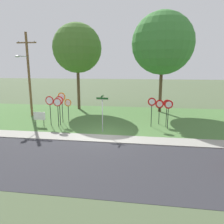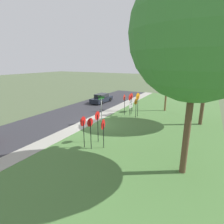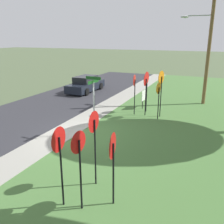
% 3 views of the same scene
% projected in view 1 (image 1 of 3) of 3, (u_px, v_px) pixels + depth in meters
% --- Properties ---
extents(ground_plane, '(160.00, 160.00, 0.00)m').
position_uv_depth(ground_plane, '(104.00, 135.00, 16.27)').
color(ground_plane, '#4C5B3D').
extents(road_asphalt, '(44.00, 6.40, 0.01)m').
position_uv_depth(road_asphalt, '(88.00, 162.00, 11.63)').
color(road_asphalt, '#2D2D33').
rests_on(road_asphalt, ground_plane).
extents(sidewalk_strip, '(44.00, 1.60, 0.06)m').
position_uv_depth(sidewalk_strip, '(102.00, 138.00, 15.49)').
color(sidewalk_strip, '#99968C').
rests_on(sidewalk_strip, ground_plane).
extents(grass_median, '(44.00, 12.00, 0.04)m').
position_uv_depth(grass_median, '(114.00, 117.00, 22.08)').
color(grass_median, '#477038').
rests_on(grass_median, ground_plane).
extents(stop_sign_near_left, '(0.79, 0.18, 2.83)m').
position_uv_depth(stop_sign_near_left, '(62.00, 101.00, 19.52)').
color(stop_sign_near_left, black).
rests_on(stop_sign_near_left, grass_median).
extents(stop_sign_near_right, '(0.67, 0.13, 2.23)m').
position_uv_depth(stop_sign_near_right, '(68.00, 106.00, 19.54)').
color(stop_sign_near_right, black).
rests_on(stop_sign_near_right, grass_median).
extents(stop_sign_far_left, '(0.69, 0.12, 2.54)m').
position_uv_depth(stop_sign_far_left, '(58.00, 106.00, 18.00)').
color(stop_sign_far_left, black).
rests_on(stop_sign_far_left, grass_median).
extents(stop_sign_far_center, '(0.75, 0.10, 2.62)m').
position_uv_depth(stop_sign_far_center, '(59.00, 104.00, 18.66)').
color(stop_sign_far_center, black).
rests_on(stop_sign_far_center, grass_median).
extents(stop_sign_far_right, '(0.78, 0.11, 2.62)m').
position_uv_depth(stop_sign_far_right, '(50.00, 104.00, 18.61)').
color(stop_sign_far_right, black).
rests_on(stop_sign_far_right, grass_median).
extents(yield_sign_near_left, '(0.71, 0.10, 2.57)m').
position_uv_depth(yield_sign_near_left, '(152.00, 105.00, 18.09)').
color(yield_sign_near_left, black).
rests_on(yield_sign_near_left, grass_median).
extents(yield_sign_near_right, '(0.64, 0.12, 2.40)m').
position_uv_depth(yield_sign_near_right, '(167.00, 107.00, 18.13)').
color(yield_sign_near_right, black).
rests_on(yield_sign_near_right, grass_median).
extents(yield_sign_far_left, '(0.76, 0.14, 2.25)m').
position_uv_depth(yield_sign_far_left, '(160.00, 106.00, 18.96)').
color(yield_sign_far_left, black).
rests_on(yield_sign_far_left, grass_median).
extents(yield_sign_far_right, '(0.73, 0.11, 2.45)m').
position_uv_depth(yield_sign_far_right, '(169.00, 107.00, 17.54)').
color(yield_sign_far_right, black).
rests_on(yield_sign_far_right, grass_median).
extents(street_name_post, '(0.96, 0.82, 2.95)m').
position_uv_depth(street_name_post, '(102.00, 110.00, 16.71)').
color(street_name_post, '#9EA0A8').
rests_on(street_name_post, grass_median).
extents(utility_pole, '(2.10, 2.23, 8.55)m').
position_uv_depth(utility_pole, '(28.00, 72.00, 21.69)').
color(utility_pole, brown).
rests_on(utility_pole, grass_median).
extents(notice_board, '(1.10, 0.07, 1.25)m').
position_uv_depth(notice_board, '(39.00, 117.00, 18.61)').
color(notice_board, black).
rests_on(notice_board, grass_median).
extents(oak_tree_left, '(5.80, 5.80, 10.22)m').
position_uv_depth(oak_tree_left, '(77.00, 48.00, 25.08)').
color(oak_tree_left, brown).
rests_on(oak_tree_left, grass_median).
extents(oak_tree_right, '(6.81, 6.81, 11.07)m').
position_uv_depth(oak_tree_right, '(163.00, 44.00, 23.21)').
color(oak_tree_right, brown).
rests_on(oak_tree_right, grass_median).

